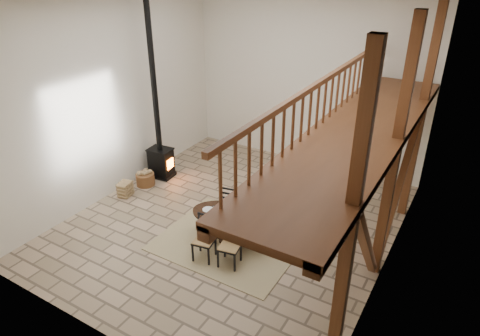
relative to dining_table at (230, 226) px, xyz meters
The scene contains 7 objects.
ground 0.88m from the dining_table, 117.18° to the left, with size 8.00×8.00×0.00m, color tan.
room_shell 2.82m from the dining_table, 39.82° to the left, with size 7.02×8.02×5.01m.
rug 0.40m from the dining_table, 79.65° to the right, with size 3.00×2.50×0.02m, color tan.
dining_table is the anchor object (origin of this frame).
wood_stove 3.78m from the dining_table, 153.87° to the left, with size 0.70×0.56×5.00m.
log_basket 3.54m from the dining_table, 163.53° to the left, with size 0.51×0.51×0.42m.
log_stack 3.44m from the dining_table, behind, with size 0.37×0.45×0.40m.
Camera 1 is at (4.52, -7.27, 5.76)m, focal length 32.00 mm.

